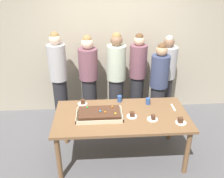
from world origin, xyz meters
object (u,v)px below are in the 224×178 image
(plated_slice_near_right, at_px, (83,103))
(plated_slice_far_right, at_px, (132,115))
(drink_cup_nearest, at_px, (148,101))
(person_striped_tie_right, at_px, (89,78))
(person_left_edge_reaching, at_px, (59,77))
(drink_cup_middle, at_px, (120,99))
(person_serving_front, at_px, (137,75))
(plated_slice_far_left, at_px, (153,118))
(plated_slice_near_left, at_px, (181,121))
(cake_server_utensil, at_px, (173,107))
(sheet_cake, at_px, (99,114))
(person_back_corner, at_px, (165,76))
(person_green_shirt_behind, at_px, (116,78))
(person_far_right_suit, at_px, (159,86))
(party_table, at_px, (121,120))

(plated_slice_near_right, height_order, plated_slice_far_right, plated_slice_near_right)
(drink_cup_nearest, height_order, person_striped_tie_right, person_striped_tie_right)
(drink_cup_nearest, xyz_separation_m, person_left_edge_reaching, (-1.48, 0.83, 0.09))
(drink_cup_nearest, distance_m, drink_cup_middle, 0.45)
(person_serving_front, bearing_deg, drink_cup_nearest, 32.55)
(plated_slice_far_left, height_order, person_striped_tie_right, person_striped_tie_right)
(person_serving_front, xyz_separation_m, person_left_edge_reaching, (-1.46, -0.09, 0.04))
(plated_slice_near_left, relative_size, plated_slice_far_right, 1.00)
(person_serving_front, bearing_deg, cake_server_utensil, 51.45)
(drink_cup_middle, xyz_separation_m, cake_server_utensil, (0.80, -0.25, -0.05))
(sheet_cake, distance_m, drink_cup_middle, 0.54)
(cake_server_utensil, relative_size, person_back_corner, 0.12)
(drink_cup_nearest, distance_m, cake_server_utensil, 0.39)
(plated_slice_near_right, height_order, person_green_shirt_behind, person_green_shirt_behind)
(plated_slice_near_left, relative_size, person_far_right_suit, 0.09)
(person_serving_front, bearing_deg, person_left_edge_reaching, -55.29)
(plated_slice_far_right, bearing_deg, drink_cup_middle, 106.47)
(person_striped_tie_right, bearing_deg, plated_slice_near_right, -14.13)
(plated_slice_near_left, xyz_separation_m, person_striped_tie_right, (-1.28, 1.42, 0.07))
(plated_slice_near_right, xyz_separation_m, person_green_shirt_behind, (0.58, 0.67, 0.11))
(plated_slice_far_left, relative_size, plated_slice_far_right, 1.00)
(cake_server_utensil, bearing_deg, person_green_shirt_behind, 132.82)
(drink_cup_middle, height_order, person_serving_front, person_serving_front)
(sheet_cake, bearing_deg, person_striped_tie_right, 98.22)
(person_far_right_suit, bearing_deg, plated_slice_near_left, 54.63)
(person_far_right_suit, bearing_deg, person_left_edge_reaching, -48.14)
(plated_slice_far_left, distance_m, person_back_corner, 1.46)
(plated_slice_far_right, xyz_separation_m, person_serving_front, (0.28, 1.27, 0.07))
(plated_slice_near_right, relative_size, plated_slice_far_left, 1.00)
(plated_slice_near_left, relative_size, plated_slice_near_right, 1.00)
(person_left_edge_reaching, bearing_deg, drink_cup_nearest, 28.93)
(drink_cup_middle, xyz_separation_m, person_striped_tie_right, (-0.50, 0.76, 0.04))
(party_table, relative_size, drink_cup_middle, 19.46)
(party_table, distance_m, sheet_cake, 0.35)
(person_serving_front, bearing_deg, plated_slice_far_left, 31.27)
(drink_cup_middle, relative_size, person_far_right_suit, 0.06)
(person_serving_front, xyz_separation_m, person_striped_tie_right, (-0.92, -0.05, -0.00))
(sheet_cake, bearing_deg, party_table, 4.73)
(person_left_edge_reaching, bearing_deg, party_table, 10.92)
(plated_slice_near_left, height_order, person_left_edge_reaching, person_left_edge_reaching)
(cake_server_utensil, distance_m, person_striped_tie_right, 1.65)
(sheet_cake, bearing_deg, plated_slice_far_left, -9.72)
(person_far_right_suit, bearing_deg, sheet_cake, 0.01)
(person_serving_front, bearing_deg, drink_cup_middle, 3.94)
(sheet_cake, distance_m, person_serving_front, 1.44)
(party_table, distance_m, drink_cup_nearest, 0.55)
(sheet_cake, height_order, plated_slice_near_right, sheet_cake)
(plated_slice_far_right, height_order, person_left_edge_reaching, person_left_edge_reaching)
(plated_slice_far_left, bearing_deg, plated_slice_near_left, -16.20)
(drink_cup_middle, relative_size, person_striped_tie_right, 0.06)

